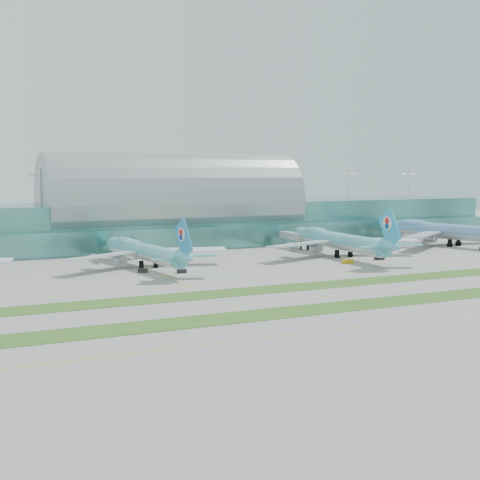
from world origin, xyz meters
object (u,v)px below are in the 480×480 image
airliner_b (144,250)px  airliner_c (338,240)px  airliner_d (446,230)px  terminal (173,215)px

airliner_b → airliner_c: 81.02m
airliner_d → airliner_b: bearing=171.4°
airliner_c → airliner_d: airliner_d is taller
terminal → airliner_d: (114.30, -57.45, -7.14)m
airliner_c → airliner_d: size_ratio=0.96×
airliner_b → airliner_d: bearing=-3.7°
airliner_b → terminal: bearing=55.3°
airliner_b → airliner_c: bearing=-9.5°
terminal → airliner_b: (-34.73, -65.79, -8.20)m
terminal → airliner_d: bearing=-26.7°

